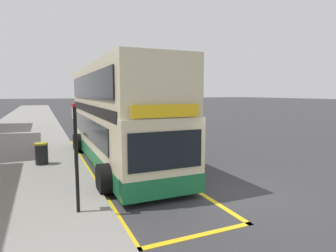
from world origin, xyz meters
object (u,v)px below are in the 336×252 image
Objects in this scene: bus_stop_sign at (76,149)px; litter_bin at (42,153)px; double_decker_bus at (117,118)px; parked_car_black_ahead at (100,105)px; parked_car_silver_far at (151,121)px; parked_car_teal_distant at (105,110)px.

litter_bin is (-0.84, 5.75, -1.16)m from bus_stop_sign.
bus_stop_sign is (-2.40, -5.36, -0.29)m from double_decker_bus.
parked_car_silver_far is (-1.67, -31.92, 0.00)m from parked_car_black_ahead.
bus_stop_sign reaches higher than parked_car_teal_distant.
parked_car_teal_distant is 4.48× the size of litter_bin.
double_decker_bus reaches higher than parked_car_silver_far.
parked_car_silver_far is at bearing 62.98° from bus_stop_sign.
parked_car_teal_distant is 1.00× the size of parked_car_silver_far.
double_decker_bus is 5.88m from bus_stop_sign.
parked_car_black_ahead is at bearing 82.17° from parked_car_teal_distant.
bus_stop_sign is 2.99× the size of litter_bin.
parked_car_teal_distant is at bearing 77.25° from bus_stop_sign.
double_decker_bus is 28.17m from parked_car_teal_distant.
parked_car_teal_distant is 28.54m from litter_bin.
double_decker_bus is at bearing 78.95° from parked_car_black_ahead.
parked_car_silver_far is at bearing 61.47° from double_decker_bus.
double_decker_bus is 4.05× the size of bus_stop_sign.
litter_bin is at bearing -106.53° from parked_car_teal_distant.
parked_car_teal_distant is (5.08, 27.68, -1.27)m from double_decker_bus.
parked_car_black_ahead and parked_car_silver_far have the same top height.
parked_car_silver_far is at bearing 48.08° from litter_bin.
parked_car_silver_far is at bearing 85.62° from parked_car_black_ahead.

